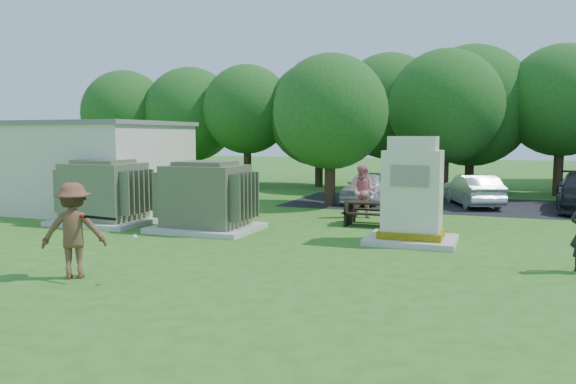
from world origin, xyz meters
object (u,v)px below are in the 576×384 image
at_px(batter, 74,230).
at_px(car_white, 369,187).
at_px(transformer_right, 206,198).
at_px(car_silver_a, 473,190).
at_px(person_at_picnic, 363,192).
at_px(transformer_left, 104,194).
at_px(generator_cabinet, 412,197).
at_px(picnic_table, 373,211).

distance_m(batter, car_white, 14.78).
bearing_deg(transformer_right, car_silver_a, 50.94).
distance_m(transformer_right, person_at_picnic, 5.63).
xyz_separation_m(transformer_right, person_at_picnic, (3.84, 4.11, -0.05)).
distance_m(transformer_left, car_white, 10.93).
xyz_separation_m(transformer_left, batter, (3.97, -5.91, -0.02)).
bearing_deg(car_white, generator_cabinet, -65.90).
height_order(picnic_table, car_silver_a, car_silver_a).
xyz_separation_m(batter, person_at_picnic, (3.57, 10.02, -0.04)).
relative_size(transformer_right, car_silver_a, 0.78).
bearing_deg(generator_cabinet, batter, -133.61).
xyz_separation_m(transformer_right, batter, (0.27, -5.91, -0.02)).
bearing_deg(picnic_table, transformer_right, -149.05).
height_order(transformer_left, person_at_picnic, transformer_left).
height_order(transformer_left, car_white, transformer_left).
xyz_separation_m(transformer_left, picnic_table, (8.18, 2.68, -0.51)).
bearing_deg(car_white, batter, -96.30).
xyz_separation_m(transformer_left, car_white, (6.74, 8.60, -0.30)).
bearing_deg(transformer_right, car_white, 70.52).
bearing_deg(person_at_picnic, car_white, 104.37).
height_order(transformer_right, car_white, transformer_right).
xyz_separation_m(picnic_table, car_silver_a, (2.75, 6.22, 0.18)).
bearing_deg(batter, generator_cabinet, -166.69).
relative_size(transformer_right, generator_cabinet, 1.07).
xyz_separation_m(transformer_left, transformer_right, (3.70, 0.00, 0.00)).
bearing_deg(person_at_picnic, transformer_left, -147.10).
xyz_separation_m(transformer_right, generator_cabinet, (6.05, 0.15, 0.26)).
distance_m(picnic_table, batter, 9.58).
distance_m(transformer_left, person_at_picnic, 8.59).
relative_size(batter, car_silver_a, 0.49).
distance_m(transformer_left, picnic_table, 8.62).
height_order(transformer_left, batter, transformer_left).
relative_size(picnic_table, batter, 0.90).
bearing_deg(picnic_table, batter, -116.07).
relative_size(transformer_left, batter, 1.57).
bearing_deg(transformer_right, batter, -87.35).
relative_size(transformer_left, person_at_picnic, 1.64).
bearing_deg(generator_cabinet, transformer_left, -179.09).
bearing_deg(transformer_left, car_silver_a, 39.18).
bearing_deg(batter, transformer_right, -120.43).
height_order(transformer_right, person_at_picnic, transformer_right).
bearing_deg(person_at_picnic, generator_cabinet, -56.52).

